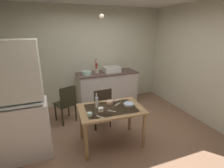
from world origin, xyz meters
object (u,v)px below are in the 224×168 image
object	(u,v)px
mixing_bowl_counter	(87,73)
glass_bottle	(97,102)
dining_table	(111,113)
chair_by_counter	(66,103)
hand_pump	(96,67)
teacup_cream	(90,114)
serving_bowl_wide	(110,102)
hutch_cabinet	(18,108)
chair_far_side	(101,106)
sink_basin	(112,69)

from	to	relation	value
mixing_bowl_counter	glass_bottle	size ratio (longest dim) A/B	0.91
mixing_bowl_counter	dining_table	distance (m)	1.71
dining_table	glass_bottle	distance (m)	0.33
chair_by_counter	hand_pump	bearing A→B (deg)	36.45
teacup_cream	serving_bowl_wide	bearing A→B (deg)	36.38
hutch_cabinet	dining_table	distance (m)	1.52
hand_pump	serving_bowl_wide	bearing A→B (deg)	-96.96
glass_bottle	serving_bowl_wide	bearing A→B (deg)	17.17
dining_table	serving_bowl_wide	distance (m)	0.25
mixing_bowl_counter	chair_by_counter	bearing A→B (deg)	-137.05
chair_far_side	dining_table	bearing A→B (deg)	-90.12
hand_pump	mixing_bowl_counter	size ratio (longest dim) A/B	1.59
sink_basin	teacup_cream	size ratio (longest dim) A/B	5.26
sink_basin	chair_by_counter	world-z (taller)	sink_basin
serving_bowl_wide	teacup_cream	size ratio (longest dim) A/B	1.55
hutch_cabinet	glass_bottle	size ratio (longest dim) A/B	7.22
mixing_bowl_counter	glass_bottle	xyz separation A→B (m)	(-0.18, -1.54, -0.14)
sink_basin	teacup_cream	xyz separation A→B (m)	(-1.09, -1.86, -0.25)
hand_pump	teacup_cream	size ratio (longest dim) A/B	4.66
hutch_cabinet	chair_far_side	xyz separation A→B (m)	(1.49, 0.43, -0.42)
chair_by_counter	teacup_cream	distance (m)	1.28
serving_bowl_wide	glass_bottle	size ratio (longest dim) A/B	0.48
sink_basin	glass_bottle	world-z (taller)	sink_basin
hand_pump	dining_table	xyz separation A→B (m)	(-0.24, -1.77, -0.47)
hand_pump	serving_bowl_wide	distance (m)	1.60
mixing_bowl_counter	hutch_cabinet	bearing A→B (deg)	-133.88
mixing_bowl_counter	chair_far_side	xyz separation A→B (m)	(0.05, -1.06, -0.49)
serving_bowl_wide	chair_by_counter	bearing A→B (deg)	130.04
mixing_bowl_counter	serving_bowl_wide	xyz separation A→B (m)	(0.10, -1.46, -0.23)
hand_pump	dining_table	world-z (taller)	hand_pump
serving_bowl_wide	teacup_cream	world-z (taller)	teacup_cream
mixing_bowl_counter	dining_table	xyz separation A→B (m)	(0.05, -1.67, -0.35)
chair_far_side	glass_bottle	distance (m)	0.64
hutch_cabinet	mixing_bowl_counter	distance (m)	2.07
mixing_bowl_counter	hand_pump	bearing A→B (deg)	18.01
mixing_bowl_counter	teacup_cream	size ratio (longest dim) A/B	2.94
teacup_cream	mixing_bowl_counter	bearing A→B (deg)	78.41
hutch_cabinet	chair_far_side	size ratio (longest dim) A/B	2.14
sink_basin	dining_table	size ratio (longest dim) A/B	0.37
chair_far_side	glass_bottle	xyz separation A→B (m)	(-0.23, -0.48, 0.35)
hand_pump	chair_by_counter	distance (m)	1.30
hand_pump	chair_by_counter	xyz separation A→B (m)	(-0.92, -0.68, -0.62)
mixing_bowl_counter	glass_bottle	bearing A→B (deg)	-96.52
hutch_cabinet	teacup_cream	xyz separation A→B (m)	(1.06, -0.32, -0.16)
dining_table	mixing_bowl_counter	bearing A→B (deg)	91.75
hand_pump	chair_by_counter	size ratio (longest dim) A/B	0.44
mixing_bowl_counter	serving_bowl_wide	world-z (taller)	mixing_bowl_counter
hand_pump	teacup_cream	xyz separation A→B (m)	(-0.66, -1.90, -0.34)
sink_basin	hutch_cabinet	bearing A→B (deg)	-144.39
sink_basin	chair_by_counter	size ratio (longest dim) A/B	0.49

